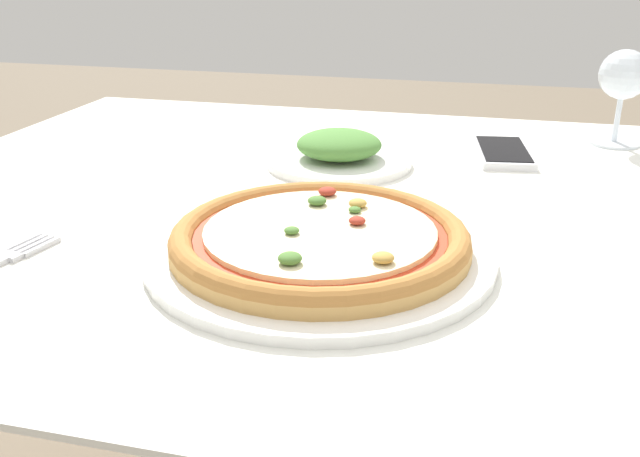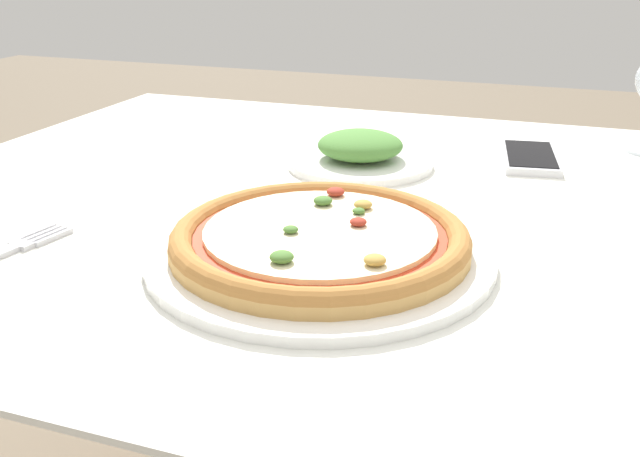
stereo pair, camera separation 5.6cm
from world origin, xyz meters
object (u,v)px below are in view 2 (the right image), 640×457
(cell_phone, at_px, (530,157))
(side_plate, at_px, (360,153))
(dining_table, at_px, (400,283))
(pizza_plate, at_px, (320,242))

(cell_phone, distance_m, side_plate, 0.23)
(dining_table, bearing_deg, pizza_plate, -103.50)
(cell_phone, xyz_separation_m, side_plate, (-0.21, -0.10, 0.01))
(dining_table, height_order, side_plate, side_plate)
(pizza_plate, height_order, side_plate, side_plate)
(dining_table, relative_size, side_plate, 6.42)
(pizza_plate, bearing_deg, dining_table, 76.50)
(cell_phone, relative_size, side_plate, 0.79)
(pizza_plate, height_order, cell_phone, pizza_plate)
(pizza_plate, xyz_separation_m, cell_phone, (0.16, 0.39, -0.01))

